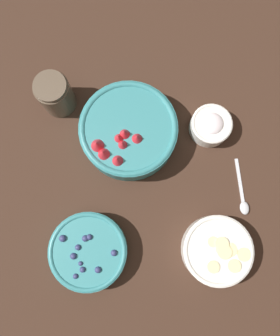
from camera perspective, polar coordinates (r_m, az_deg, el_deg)
ground_plane at (r=0.80m, az=2.72°, el=-5.24°), size 4.00×4.00×0.00m
bowl_strawberries at (r=0.78m, az=-2.07°, el=6.40°), size 0.23×0.23×0.09m
bowl_blueberries at (r=0.78m, az=-8.99°, el=-14.11°), size 0.18×0.18×0.05m
bowl_bananas at (r=0.79m, az=13.29°, el=-13.78°), size 0.16×0.16×0.05m
bowl_cream at (r=0.82m, az=12.21°, el=7.27°), size 0.10×0.10×0.06m
jar_chocolate at (r=0.83m, az=-14.46°, el=12.20°), size 0.08×0.08×0.11m
spoon at (r=0.83m, az=17.44°, el=-4.90°), size 0.14×0.02×0.01m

